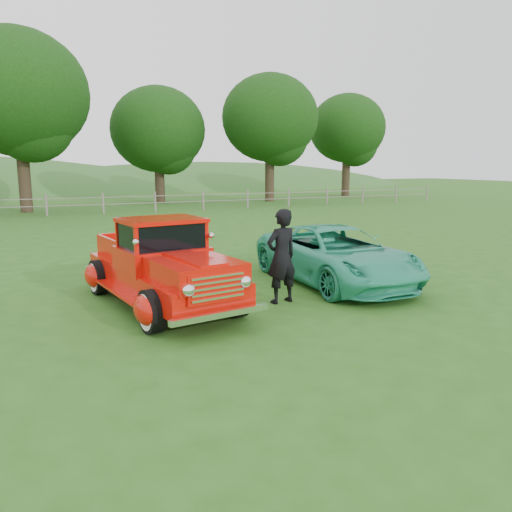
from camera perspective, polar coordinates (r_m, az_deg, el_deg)
name	(u,v)px	position (r m, az deg, el deg)	size (l,w,h in m)	color
ground	(275,325)	(8.96, 2.20, -7.89)	(140.00, 140.00, 0.00)	#265216
distant_hills	(29,225)	(67.47, -24.49, 3.27)	(116.00, 60.00, 18.00)	#2A5B21
fence_line	(103,203)	(29.92, -17.07, 5.77)	(48.00, 0.12, 1.20)	slate
tree_near_west	(17,93)	(32.84, -25.62, 16.45)	(8.00, 8.00, 10.42)	black
tree_near_east	(158,130)	(37.72, -11.14, 13.98)	(6.80, 6.80, 8.33)	black
tree_mid_east	(270,118)	(38.61, 1.60, 15.46)	(7.20, 7.20, 9.44)	black
tree_far_east	(347,129)	(45.71, 10.40, 14.13)	(6.60, 6.60, 8.86)	black
red_pickup	(161,267)	(10.18, -10.75, -1.19)	(2.78, 5.19, 1.78)	black
teal_sedan	(336,255)	(12.06, 9.12, 0.12)	(2.25, 4.89, 1.36)	#2AA980
man	(282,256)	(10.16, 2.93, -0.03)	(0.71, 0.46, 1.94)	black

